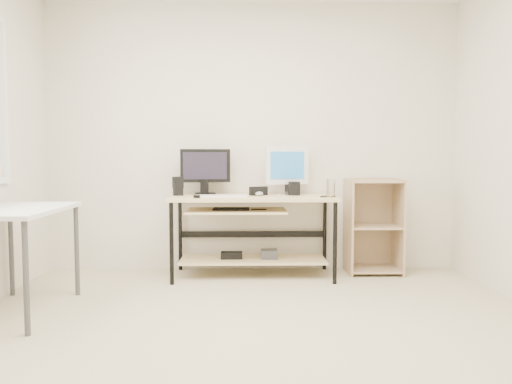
{
  "coord_description": "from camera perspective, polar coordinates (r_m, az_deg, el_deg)",
  "views": [
    {
      "loc": [
        -0.06,
        -2.91,
        1.11
      ],
      "look_at": [
        0.02,
        1.3,
        0.81
      ],
      "focal_mm": 35.0,
      "sensor_mm": 36.0,
      "label": 1
    }
  ],
  "objects": [
    {
      "name": "center_speaker",
      "position": [
        4.67,
        0.28,
        0.13
      ],
      "size": [
        0.18,
        0.13,
        0.08
      ],
      "primitive_type": "cube",
      "rotation": [
        0.0,
        0.0,
        0.39
      ],
      "color": "black",
      "rests_on": "desk"
    },
    {
      "name": "speaker_right",
      "position": [
        4.69,
        4.39,
        0.4
      ],
      "size": [
        0.11,
        0.11,
        0.13
      ],
      "primitive_type": "cube",
      "rotation": [
        0.0,
        0.0,
        -0.04
      ],
      "color": "black",
      "rests_on": "desk"
    },
    {
      "name": "audio_controller",
      "position": [
        4.68,
        -5.9,
        0.53
      ],
      "size": [
        0.08,
        0.05,
        0.15
      ],
      "primitive_type": "cube",
      "rotation": [
        0.0,
        0.0,
        -0.05
      ],
      "color": "black",
      "rests_on": "desk"
    },
    {
      "name": "smartphone",
      "position": [
        4.52,
        7.9,
        -0.49
      ],
      "size": [
        0.1,
        0.14,
        0.01
      ],
      "primitive_type": "cube",
      "rotation": [
        0.0,
        0.0,
        -0.28
      ],
      "color": "black",
      "rests_on": "desk"
    },
    {
      "name": "volume_puck",
      "position": [
        4.39,
        -6.79,
        -0.51
      ],
      "size": [
        0.08,
        0.08,
        0.03
      ],
      "primitive_type": "cylinder",
      "rotation": [
        0.0,
        0.0,
        -0.34
      ],
      "color": "black",
      "rests_on": "desk"
    },
    {
      "name": "speaker_left",
      "position": [
        4.69,
        -8.91,
        0.72
      ],
      "size": [
        0.11,
        0.11,
        0.17
      ],
      "rotation": [
        0.0,
        0.0,
        0.41
      ],
      "color": "black",
      "rests_on": "desk"
    },
    {
      "name": "shelf_unit",
      "position": [
        4.93,
        13.16,
        -3.73
      ],
      "size": [
        0.5,
        0.4,
        0.9
      ],
      "color": "tan",
      "rests_on": "ground"
    },
    {
      "name": "drinking_glass",
      "position": [
        4.48,
        8.55,
        0.48
      ],
      "size": [
        0.09,
        0.09,
        0.15
      ],
      "primitive_type": "cylinder",
      "rotation": [
        0.0,
        0.0,
        0.22
      ],
      "color": "white",
      "rests_on": "coaster"
    },
    {
      "name": "coaster",
      "position": [
        4.49,
        8.54,
        -0.55
      ],
      "size": [
        0.12,
        0.12,
        0.01
      ],
      "primitive_type": "cylinder",
      "rotation": [
        0.0,
        0.0,
        0.22
      ],
      "color": "#AD7C4E",
      "rests_on": "desk"
    },
    {
      "name": "desk",
      "position": [
        4.61,
        -0.66,
        -3.08
      ],
      "size": [
        1.5,
        0.65,
        0.75
      ],
      "color": "beige",
      "rests_on": "ground"
    },
    {
      "name": "keyboard",
      "position": [
        4.5,
        -4.02,
        -0.44
      ],
      "size": [
        0.47,
        0.14,
        0.02
      ],
      "primitive_type": "cube",
      "rotation": [
        0.0,
        0.0,
        0.02
      ],
      "color": "white",
      "rests_on": "desk"
    },
    {
      "name": "mouse",
      "position": [
        4.6,
        0.36,
        -0.19
      ],
      "size": [
        0.1,
        0.13,
        0.04
      ],
      "primitive_type": "ellipsoid",
      "rotation": [
        0.0,
        0.0,
        -0.26
      ],
      "color": "#B5B5BA",
      "rests_on": "desk"
    },
    {
      "name": "black_monitor",
      "position": [
        4.76,
        -5.82,
        2.68
      ],
      "size": [
        0.47,
        0.2,
        0.43
      ],
      "rotation": [
        0.0,
        0.0,
        0.17
      ],
      "color": "black",
      "rests_on": "desk"
    },
    {
      "name": "room",
      "position": [
        2.96,
        -2.61,
        8.09
      ],
      "size": [
        4.01,
        4.01,
        2.62
      ],
      "color": "#C4B897",
      "rests_on": "ground"
    },
    {
      "name": "side_table",
      "position": [
        3.89,
        -25.72,
        -2.83
      ],
      "size": [
        0.6,
        1.0,
        0.75
      ],
      "color": "white",
      "rests_on": "ground"
    },
    {
      "name": "white_imac",
      "position": [
        4.75,
        3.58,
        2.91
      ],
      "size": [
        0.42,
        0.18,
        0.46
      ],
      "rotation": [
        0.0,
        0.0,
        0.33
      ],
      "color": "silver",
      "rests_on": "desk"
    }
  ]
}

